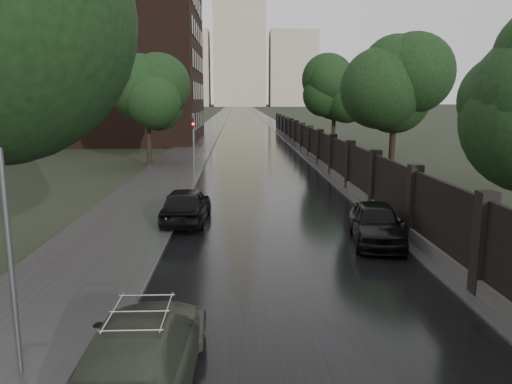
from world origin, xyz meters
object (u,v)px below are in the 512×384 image
Objects in this scene: tree_right_c at (334,98)px; car_right_near at (376,223)px; lamp_post at (8,235)px; volga_sedan at (141,352)px; tree_left_far at (147,94)px; traffic_light at (194,139)px; tree_right_b at (395,98)px; hatchback_left at (186,205)px.

tree_right_c is 1.70× the size of car_right_near.
car_right_near is at bearing 43.76° from lamp_post.
volga_sedan is at bearing -118.78° from car_right_near.
car_right_near is (6.43, 8.62, 0.02)m from volga_sedan.
lamp_post is 1.24× the size of car_right_near.
tree_left_far reaches higher than lamp_post.
tree_right_c reaches higher than volga_sedan.
volga_sedan is (1.11, -23.83, -1.71)m from traffic_light.
tree_left_far is 6.84m from traffic_light.
volga_sedan is (-10.69, -38.84, -4.26)m from tree_right_c.
tree_left_far is at bearing 95.21° from lamp_post.
tree_right_b is at bearing -14.24° from traffic_light.
tree_left_far is at bearing 127.05° from car_right_near.
tree_left_far is 1.05× the size of tree_right_c.
volga_sedan is at bearing -80.53° from tree_left_far.
volga_sedan is at bearing -8.70° from lamp_post.
tree_left_far is 1.57× the size of volga_sedan.
tree_right_b is 1.00× the size of tree_right_c.
car_right_near is (7.55, -15.21, -1.69)m from traffic_light.
lamp_post is at bearing -128.28° from car_right_near.
traffic_light is 23.92m from volga_sedan.
car_right_near is at bearing -63.62° from traffic_light.
tree_right_b is 12.44m from traffic_light.
tree_right_c reaches higher than car_right_near.
tree_left_far is 28.73m from lamp_post.
hatchback_left is (-11.10, -9.10, -4.22)m from tree_right_b.
tree_right_c is at bearing 89.95° from car_right_near.
tree_left_far is 1.79× the size of car_right_near.
hatchback_left is (-0.41, 11.74, 0.05)m from volga_sedan.
tree_right_b is 1.70× the size of car_right_near.
car_right_near is (8.65, 8.28, -1.97)m from lamp_post.
car_right_near is at bearing 157.82° from hatchback_left.
tree_left_far is 29.59m from volga_sedan.
lamp_post is 11.70m from hatchback_left.
traffic_light is (1.10, 23.49, -0.27)m from lamp_post.
tree_right_b reaches higher than volga_sedan.
hatchback_left is at bearing -112.27° from tree_right_c.
traffic_light is 0.97× the size of car_right_near.
lamp_post is at bearing -84.79° from tree_left_far.
hatchback_left is at bearing -86.69° from traffic_light.
traffic_light is at bearing 87.32° from lamp_post.
volga_sedan is 1.14× the size of car_right_near.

